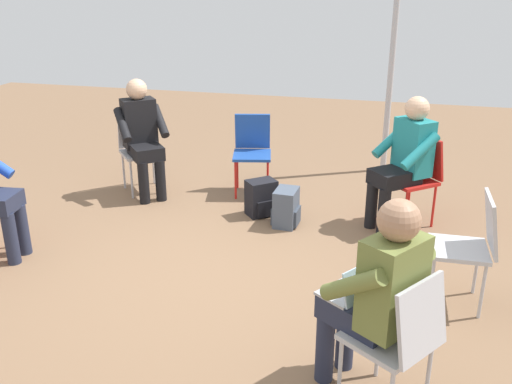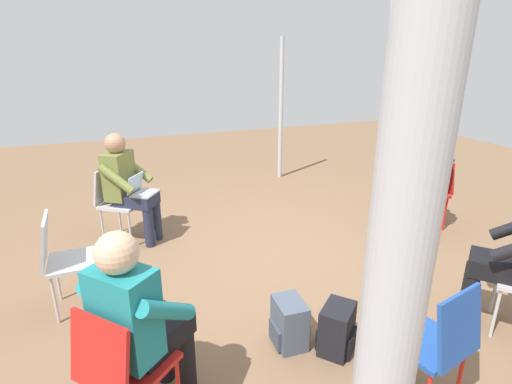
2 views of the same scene
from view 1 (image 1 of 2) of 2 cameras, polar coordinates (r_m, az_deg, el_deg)
name	(u,v)px [view 1 (image 1 of 2)]	position (r m, az deg, el deg)	size (l,w,h in m)	color
ground_plane	(214,273)	(4.66, -4.27, -8.05)	(14.00, 14.00, 0.00)	brown
chair_southwest	(400,335)	(3.16, 14.18, -13.73)	(0.57, 0.58, 0.85)	#B7B7BC
chair_south	(470,242)	(4.29, 20.65, -4.74)	(0.41, 0.44, 0.85)	#B7B7BC
chair_northeast	(139,146)	(6.37, -11.60, 4.52)	(0.59, 0.58, 0.85)	#B7B7BC
chair_southeast	(416,174)	(5.57, 15.74, 1.75)	(0.58, 0.59, 0.85)	red
chair_east	(252,148)	(6.17, -0.38, 4.43)	(0.51, 0.48, 0.85)	#1E4799
person_with_laptop	(377,290)	(3.14, 11.96, -9.56)	(0.63, 0.64, 1.24)	#23283D
person_in_black	(142,132)	(6.16, -11.33, 5.90)	(0.63, 0.63, 1.24)	black
person_in_teal	(404,156)	(5.40, 14.63, 3.48)	(0.63, 0.63, 1.24)	black
backpack_near_laptop_user	(286,210)	(5.44, 3.02, -1.77)	(0.29, 0.26, 0.36)	#475160
backpack_by_empty_chair	(261,200)	(5.66, 0.53, -0.78)	(0.33, 0.34, 0.36)	black
tent_pole_far	(390,80)	(6.91, 13.28, 10.86)	(0.07, 0.07, 2.20)	#B2B2B7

